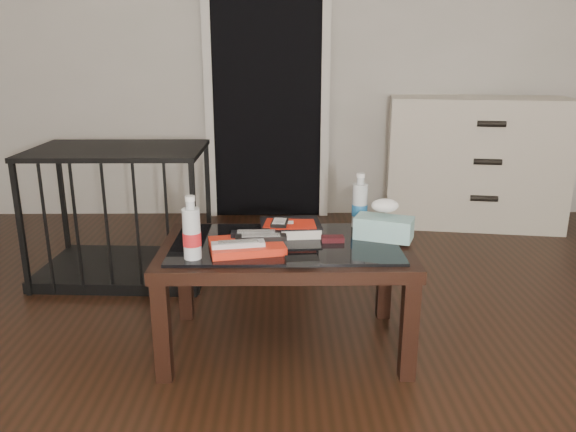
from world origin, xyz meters
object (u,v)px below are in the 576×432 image
Objects in this scene: coffee_table at (285,257)px; textbook at (290,228)px; water_bottle_right at (360,200)px; tissue_box at (384,228)px; water_bottle_left at (191,227)px; pet_crate at (125,235)px; dresser at (474,162)px.

coffee_table is 4.00× the size of textbook.
water_bottle_right is 1.03× the size of tissue_box.
water_bottle_right is (0.33, 0.21, 0.18)m from coffee_table.
water_bottle_right reaches higher than coffee_table.
tissue_box is at bearing 16.38° from water_bottle_left.
water_bottle_right is at bearing 29.93° from water_bottle_left.
pet_crate is at bearing 170.58° from tissue_box.
coffee_table is 4.35× the size of tissue_box.
pet_crate reaches higher than coffee_table.
tissue_box is at bearing -15.34° from textbook.
water_bottle_left is (-0.35, -0.18, 0.18)m from coffee_table.
dresser is at bearing 56.55° from water_bottle_right.
tissue_box is (-0.95, -1.72, 0.06)m from dresser.
dresser is 5.31× the size of water_bottle_left.
coffee_table is at bearing -147.53° from water_bottle_right.
pet_crate is 4.05× the size of tissue_box.
pet_crate is 1.39m from water_bottle_right.
water_bottle_left is 1.00× the size of water_bottle_right.
water_bottle_right is at bearing 32.47° from coffee_table.
textbook is 1.05× the size of water_bottle_right.
water_bottle_left and water_bottle_right have the same top height.
coffee_table is 1.07× the size of pet_crate.
water_bottle_left is (0.54, -0.98, 0.35)m from pet_crate.
water_bottle_right is at bearing 136.69° from tissue_box.
textbook is (0.90, -0.69, 0.25)m from pet_crate.
coffee_table is 4.20× the size of water_bottle_right.
dresser is 5.50× the size of tissue_box.
textbook is at bearing -119.81° from dresser.
coffee_table is 4.20× the size of water_bottle_left.
pet_crate is 1.16m from textbook.
tissue_box is at bearing 5.83° from coffee_table.
dresser is at bearing 82.43° from tissue_box.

